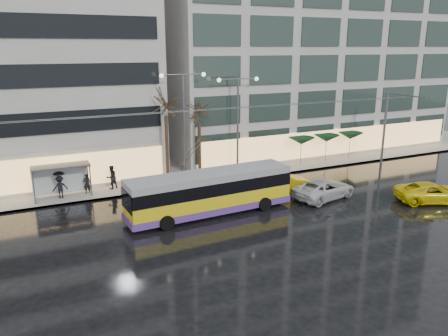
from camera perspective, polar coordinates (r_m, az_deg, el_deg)
ground at (r=27.69m, az=-1.17°, el=-8.31°), size 140.00×140.00×0.00m
sidewalk at (r=40.68m, az=-6.60°, el=-0.43°), size 80.00×10.00×0.15m
kerb at (r=36.21m, az=-4.09°, el=-2.38°), size 80.00×0.10×0.15m
building_right at (r=51.32m, az=10.11°, el=16.94°), size 32.00×14.00×25.00m
trolleybus at (r=30.01m, az=-1.80°, el=-3.38°), size 11.82×4.74×5.43m
catenary at (r=33.79m, az=-5.13°, el=3.62°), size 42.24×5.12×7.00m
bus_shelter at (r=35.15m, az=-21.14°, el=-0.76°), size 4.20×1.60×2.51m
street_lamp_near at (r=36.48m, az=-5.26°, el=7.28°), size 3.96×0.36×9.03m
street_lamp_far at (r=38.48m, az=1.82°, el=7.35°), size 3.96×0.36×8.53m
tree_a at (r=36.05m, az=-7.68°, el=8.86°), size 3.20×3.20×8.40m
tree_b at (r=37.32m, az=-3.30°, el=8.13°), size 3.20×3.20×7.70m
parasol_a at (r=42.79m, az=10.07°, el=3.51°), size 2.50×2.50×2.65m
parasol_b at (r=44.55m, az=13.25°, el=3.81°), size 2.50×2.50×2.65m
parasol_c at (r=46.44m, az=16.18°, el=4.07°), size 2.50×2.50×2.65m
taxi_b at (r=34.86m, az=7.32°, el=-1.91°), size 5.07×2.15×1.63m
taxi_c at (r=36.02m, az=25.54°, el=-2.92°), size 5.78×4.29×1.46m
sedan_silver at (r=34.18m, az=12.93°, el=-2.68°), size 5.70×3.50×1.48m
pedestrian_a at (r=35.37m, az=-17.54°, el=-0.91°), size 1.08×1.09×2.19m
pedestrian_b at (r=36.14m, az=-14.48°, el=-1.18°), size 1.15×1.06×1.92m
pedestrian_c at (r=35.05m, az=-20.65°, el=-1.95°), size 1.20×0.93×2.11m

